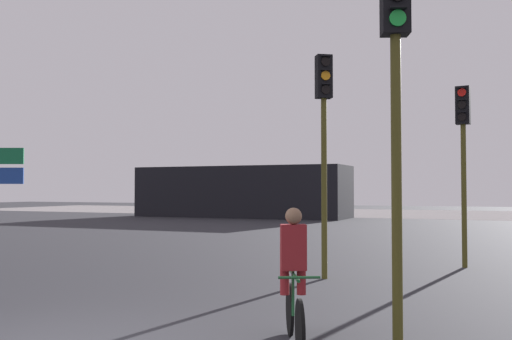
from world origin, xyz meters
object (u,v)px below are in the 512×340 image
at_px(distant_building, 241,192).
at_px(traffic_light_near_right, 396,77).
at_px(traffic_light_center, 324,123).
at_px(traffic_light_far_right, 463,141).
at_px(cyclist, 294,276).

bearing_deg(distant_building, traffic_light_near_right, -62.01).
height_order(traffic_light_center, traffic_light_far_right, traffic_light_center).
distance_m(traffic_light_center, traffic_light_near_right, 5.20).
bearing_deg(cyclist, traffic_light_center, -103.45).
bearing_deg(traffic_light_center, traffic_light_far_right, -165.29).
distance_m(traffic_light_far_right, cyclist, 8.33).
xyz_separation_m(distant_building, traffic_light_far_right, (15.02, -20.08, 1.32)).
bearing_deg(distant_building, cyclist, -64.15).
distance_m(traffic_light_center, cyclist, 5.64).
height_order(traffic_light_center, cyclist, traffic_light_center).
xyz_separation_m(traffic_light_near_right, cyclist, (-1.16, -0.29, -2.33)).
xyz_separation_m(traffic_light_far_right, traffic_light_near_right, (-0.31, -7.61, 0.17)).
distance_m(distant_building, traffic_light_center, 26.20).
xyz_separation_m(traffic_light_center, cyclist, (1.09, -4.99, -2.39)).
relative_size(traffic_light_far_right, cyclist, 2.64).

